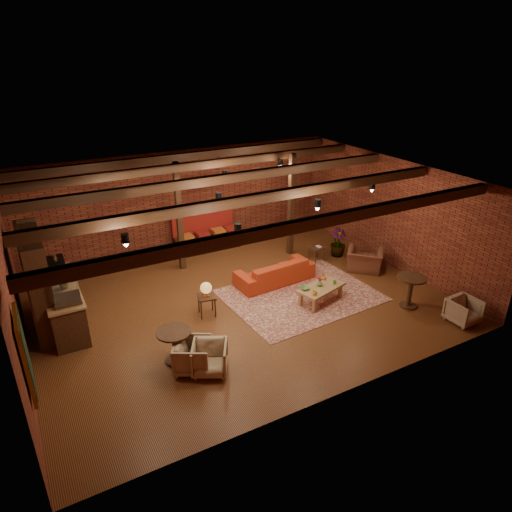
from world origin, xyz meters
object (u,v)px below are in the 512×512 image
round_table_left (174,341)px  round_table_right (411,287)px  coffee_table (320,288)px  armchair_a (193,354)px  armchair_b (210,357)px  armchair_right (365,256)px  plant_tall (340,216)px  side_table_book (317,248)px  side_table_lamp (206,290)px  armchair_far (464,310)px  sofa (275,271)px

round_table_left → round_table_right: bearing=-6.6°
coffee_table → round_table_left: round_table_left is taller
armchair_a → armchair_b: size_ratio=1.03×
armchair_right → plant_tall: (-0.06, 1.20, 0.88)m
armchair_b → side_table_book: armchair_b is taller
armchair_a → armchair_right: size_ratio=0.73×
side_table_lamp → plant_tall: (4.99, 1.27, 0.65)m
armchair_right → plant_tall: size_ratio=0.38×
armchair_b → round_table_right: bearing=27.9°
armchair_far → plant_tall: 4.62m
round_table_left → armchair_b: 0.83m
armchair_a → side_table_book: (5.27, 3.10, 0.04)m
armchair_right → round_table_right: 2.20m
armchair_right → round_table_right: armchair_right is taller
armchair_right → round_table_right: (-0.41, -2.16, 0.12)m
side_table_book → armchair_far: size_ratio=0.68×
coffee_table → side_table_book: 2.52m
armchair_far → sofa: bearing=125.4°
side_table_lamp → armchair_right: side_table_lamp is taller
round_table_right → plant_tall: size_ratio=0.32×
round_table_left → armchair_right: (6.37, 1.46, -0.07)m
armchair_b → plant_tall: (5.80, 3.31, 0.97)m
round_table_left → side_table_lamp: bearing=46.8°
sofa → armchair_far: bearing=122.6°
round_table_left → armchair_a: 0.49m
armchair_b → armchair_far: (6.05, -1.20, -0.02)m
side_table_lamp → armchair_right: (5.06, 0.07, -0.24)m
side_table_lamp → armchair_b: side_table_lamp is taller
armchair_right → armchair_far: armchair_right is taller
armchair_a → coffee_table: bearing=-46.2°
armchair_b → round_table_right: 5.46m
coffee_table → side_table_book: coffee_table is taller
round_table_left → round_table_right: size_ratio=0.89×
armchair_a → armchair_b: (0.27, -0.23, -0.01)m
armchair_far → round_table_left: bearing=163.2°
coffee_table → armchair_far: 3.43m
sofa → armchair_a: bearing=32.2°
coffee_table → plant_tall: size_ratio=0.53×
sofa → side_table_book: size_ratio=4.86×
armchair_a → armchair_far: size_ratio=1.09×
side_table_lamp → armchair_a: size_ratio=1.21×
round_table_right → armchair_far: round_table_right is taller
sofa → plant_tall: bearing=-171.5°
armchair_b → plant_tall: size_ratio=0.27×
sofa → coffee_table: size_ratio=1.60×
armchair_b → round_table_right: size_ratio=0.85×
armchair_a → armchair_right: 6.41m
sofa → side_table_lamp: bearing=12.5°
armchair_a → armchair_far: armchair_a is taller
armchair_a → armchair_far: bearing=-73.2°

